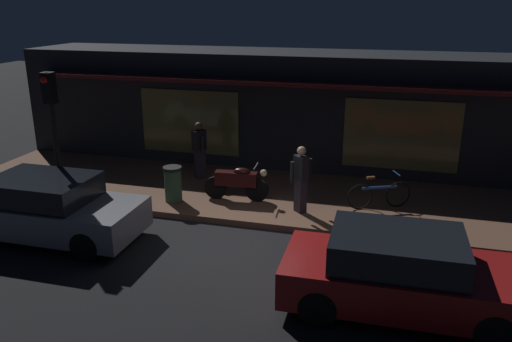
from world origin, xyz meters
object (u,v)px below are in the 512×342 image
Objects in this scene: parked_car_near at (49,208)px; parked_car_far at (401,273)px; person_photographer at (199,149)px; traffic_light_pole at (53,122)px; person_bystander at (301,178)px; trash_bin at (173,184)px; bicycle_parked at (379,195)px; motorcycle at (238,182)px.

parked_car_far is (7.63, -0.93, 0.00)m from parked_car_near.
person_photographer is 0.46× the size of traffic_light_pole.
person_bystander is at bearing 124.27° from parked_car_far.
person_photographer and person_bystander have the same top height.
trash_bin is at bearing 36.50° from traffic_light_pole.
bicycle_parked is 0.42× the size of traffic_light_pole.
person_photographer reaches higher than motorcycle.
trash_bin is at bearing -170.03° from bicycle_parked.
parked_car_far is at bearing -82.62° from bicycle_parked.
parked_car_far reaches higher than bicycle_parked.
traffic_light_pole is at bearing -150.36° from motorcycle.
bicycle_parked is 2.06m from person_bystander.
person_photographer is 4.78m from parked_car_near.
person_photographer is 7.80m from parked_car_far.
traffic_light_pole reaches higher than person_photographer.
parked_car_near is 0.99× the size of parked_car_far.
person_bystander is 0.46× the size of traffic_light_pole.
person_bystander is at bearing -11.93° from motorcycle.
person_photographer reaches higher than bicycle_parked.
parked_car_far is at bearing -42.81° from person_photographer.
parked_car_far is (2.40, -3.53, -0.32)m from person_bystander.
traffic_light_pole is at bearing -121.25° from person_photographer.
person_bystander is 0.41× the size of parked_car_near.
parked_car_far is (5.72, -5.30, -0.32)m from person_photographer.
traffic_light_pole reaches higher than parked_car_near.
bicycle_parked is at bearing 9.97° from trash_bin.
parked_car_near is at bearing -154.72° from bicycle_parked.
parked_car_near is (0.24, -0.84, -1.77)m from traffic_light_pole.
person_photographer reaches higher than parked_car_far.
bicycle_parked is 1.64× the size of trash_bin.
traffic_light_pole reaches higher than bicycle_parked.
person_bystander is 3.33m from trash_bin.
parked_car_near is at bearing -139.74° from motorcycle.
motorcycle is 3.60m from bicycle_parked.
person_photographer is at bearing 137.19° from parked_car_far.
parked_car_far is at bearing -43.30° from motorcycle.
parked_car_near is at bearing -128.29° from trash_bin.
traffic_light_pole reaches higher than person_bystander.
traffic_light_pole is at bearing 167.35° from parked_car_far.
traffic_light_pole is 0.88× the size of parked_car_near.
bicycle_parked is at bearing -11.28° from person_photographer.
bicycle_parked is 0.37× the size of parked_car_near.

